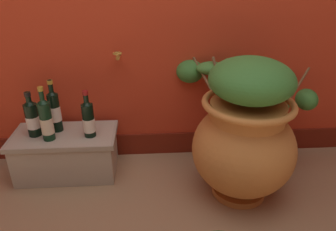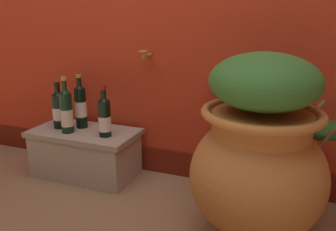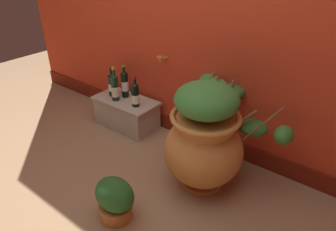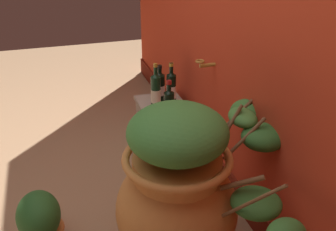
# 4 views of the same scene
# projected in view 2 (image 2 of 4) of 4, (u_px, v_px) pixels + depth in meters

# --- Properties ---
(terracotta_urn) EXTENTS (0.88, 0.85, 0.84)m
(terracotta_urn) POSITION_uv_depth(u_px,v_px,m) (260.00, 151.00, 1.50)
(terracotta_urn) COLOR #CC7F3D
(terracotta_urn) RESTS_ON ground_plane
(stone_ledge) EXTENTS (0.65, 0.35, 0.29)m
(stone_ledge) POSITION_uv_depth(u_px,v_px,m) (86.00, 151.00, 2.17)
(stone_ledge) COLOR #B2A893
(stone_ledge) RESTS_ON ground_plane
(wine_bottle_left) EXTENTS (0.07, 0.07, 0.34)m
(wine_bottle_left) POSITION_uv_depth(u_px,v_px,m) (81.00, 105.00, 2.15)
(wine_bottle_left) COLOR black
(wine_bottle_left) RESTS_ON stone_ledge
(wine_bottle_middle) EXTENTS (0.07, 0.07, 0.30)m
(wine_bottle_middle) POSITION_uv_depth(u_px,v_px,m) (104.00, 116.00, 2.01)
(wine_bottle_middle) COLOR black
(wine_bottle_middle) RESTS_ON stone_ledge
(wine_bottle_right) EXTENTS (0.07, 0.07, 0.34)m
(wine_bottle_right) POSITION_uv_depth(u_px,v_px,m) (66.00, 111.00, 2.07)
(wine_bottle_right) COLOR black
(wine_bottle_right) RESTS_ON stone_ledge
(wine_bottle_back) EXTENTS (0.08, 0.08, 0.29)m
(wine_bottle_back) POSITION_uv_depth(u_px,v_px,m) (59.00, 108.00, 2.16)
(wine_bottle_back) COLOR black
(wine_bottle_back) RESTS_ON stone_ledge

